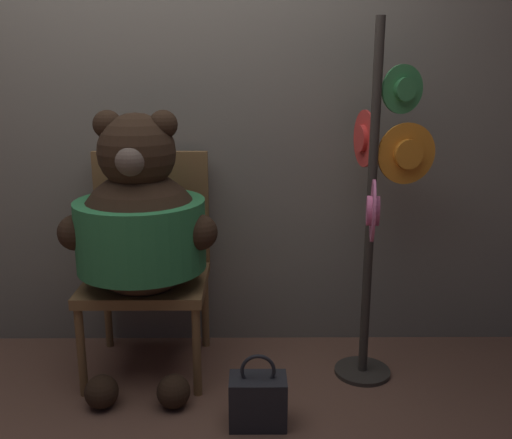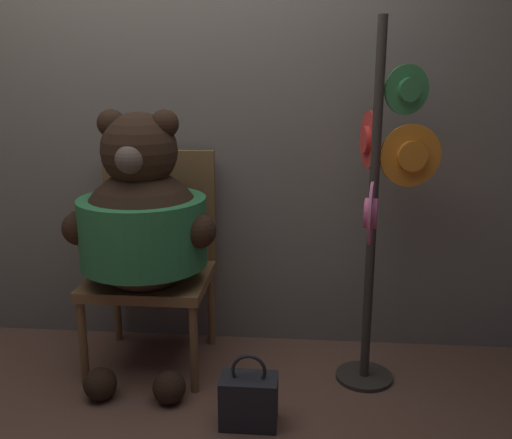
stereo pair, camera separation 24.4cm
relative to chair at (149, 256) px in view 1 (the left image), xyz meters
name	(u,v)px [view 1 (the left image)]	position (x,y,z in m)	size (l,w,h in m)	color
ground_plane	(157,392)	(0.07, -0.34, -0.57)	(14.00, 14.00, 0.00)	brown
wall_back	(164,92)	(0.07, 0.29, 0.80)	(8.00, 0.10, 2.76)	slate
chair	(149,256)	(0.00, 0.00, 0.00)	(0.60, 0.56, 1.09)	brown
teddy_bear	(140,226)	(0.01, -0.19, 0.21)	(0.73, 0.65, 1.32)	black
hat_display_rack	(379,198)	(1.12, -0.16, 0.34)	(0.44, 0.58, 1.72)	#332D28
handbag_on_ground	(258,400)	(0.55, -0.59, -0.46)	(0.25, 0.15, 0.33)	#232328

